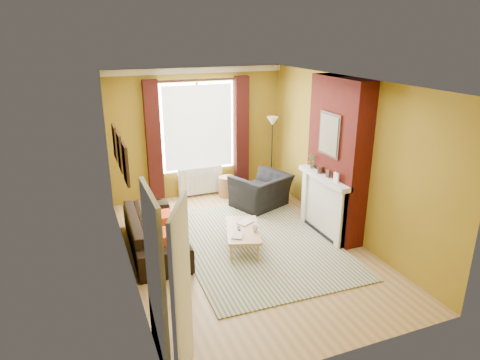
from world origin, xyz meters
The scene contains 12 objects.
ground centered at (0.00, 0.00, 0.00)m, with size 5.50×5.50×0.00m, color olive.
room_walls centered at (0.64, 0.27, 1.39)m, with size 3.82×5.54×2.83m.
striped_rug centered at (0.26, 0.09, 0.01)m, with size 2.64×3.61×0.02m.
sofa centered at (-1.42, 0.56, 0.31)m, with size 2.14×0.84×0.63m, color black.
armchair centered at (0.99, 1.57, 0.35)m, with size 1.07×0.94×0.70m, color black.
coffee_table centered at (-0.04, 0.02, 0.32)m, with size 0.84×1.19×0.36m.
wicker_stool centered at (0.53, 2.40, 0.23)m, with size 0.39×0.39×0.46m.
floor_lamp centered at (1.55, 2.25, 1.38)m, with size 0.34×0.34×1.75m.
book_a centered at (-0.30, -0.17, 0.37)m, with size 0.17×0.23×0.02m, color #999999.
book_b centered at (0.04, 0.31, 0.37)m, with size 0.19×0.26×0.02m, color #999999.
mug centered at (0.11, -0.14, 0.41)m, with size 0.10×0.10×0.10m, color #999999.
tv_remote centered at (-0.10, 0.04, 0.37)m, with size 0.08×0.15×0.02m.
Camera 1 is at (-2.48, -6.02, 3.52)m, focal length 32.00 mm.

